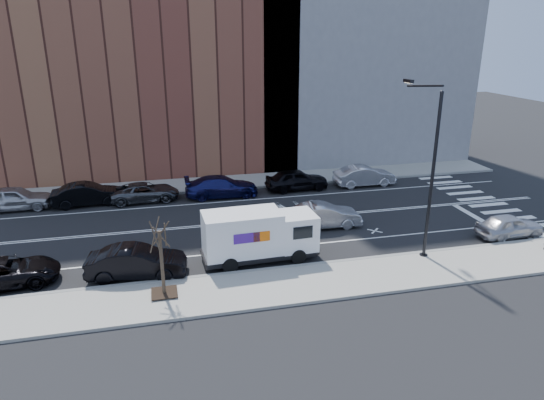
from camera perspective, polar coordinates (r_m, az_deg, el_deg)
name	(u,v)px	position (r m, az deg, el deg)	size (l,w,h in m)	color
ground	(269,220)	(32.00, -0.30, -2.39)	(120.00, 120.00, 0.00)	black
sidewalk_near	(310,283)	(24.28, 4.45, -9.68)	(44.00, 3.60, 0.15)	gray
sidewalk_far	(246,181)	(40.13, -3.13, 2.23)	(44.00, 3.60, 0.15)	gray
curb_near	(299,266)	(25.80, 3.24, -7.79)	(44.00, 0.25, 0.17)	gray
curb_far	(250,187)	(38.43, -2.65, 1.48)	(44.00, 0.25, 0.17)	gray
crosswalk	(482,202)	(38.65, 23.48, -0.17)	(3.00, 14.00, 0.01)	white
road_markings	(269,220)	(32.00, -0.30, -2.38)	(40.00, 8.60, 0.01)	white
bldg_brick	(136,41)	(44.62, -15.74, 17.54)	(26.00, 10.00, 22.00)	brown
bldg_concrete	(358,17)	(48.36, 10.06, 20.39)	(20.00, 10.00, 26.00)	slate
streetlight	(428,166)	(26.83, 17.92, 3.80)	(0.44, 4.02, 9.34)	black
street_tree	(162,269)	(23.05, -12.78, -7.94)	(1.20, 1.20, 3.75)	black
fedex_van	(259,235)	(26.01, -1.57, -4.12)	(6.28, 2.41, 2.83)	black
far_parked_a	(14,198)	(38.09, -28.05, 0.18)	(1.97, 4.90, 1.67)	#ABABB0
far_parked_b	(88,194)	(36.98, -20.86, 0.65)	(1.70, 4.86, 1.60)	black
far_parked_c	(145,192)	(36.60, -14.72, 0.91)	(2.26, 4.90, 1.36)	#45474C
far_parked_d	(222,186)	(36.54, -5.95, 1.60)	(2.21, 5.44, 1.58)	#16174F
far_parked_e	(297,180)	(37.94, 2.92, 2.42)	(1.96, 4.88, 1.66)	black
far_parked_f	(364,176)	(39.70, 10.81, 2.82)	(1.70, 4.89, 1.61)	silver
driving_sedan	(323,216)	(30.80, 6.07, -1.83)	(1.65, 4.73, 1.56)	#A9A9AD
near_parked_rear_a	(137,262)	(25.50, -15.63, -7.05)	(1.71, 4.91, 1.62)	black
near_parked_rear_b	(5,272)	(27.16, -28.92, -7.46)	(2.31, 5.01, 1.39)	black
near_parked_front	(510,226)	(32.56, 26.16, -2.73)	(1.67, 4.16, 1.42)	#BBBBC0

